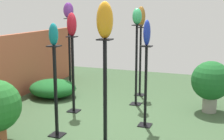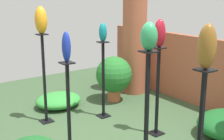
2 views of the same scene
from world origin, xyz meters
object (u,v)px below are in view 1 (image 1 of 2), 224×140
pedestal_ruby (73,78)px  pedestal_bronze (140,64)px  art_vase_amber (105,20)px  pedestal_jade (136,68)px  pedestal_cobalt (146,90)px  art_vase_jade (137,16)px  pedestal_violet (70,57)px  art_vase_cobalt (147,33)px  pedestal_teal (56,95)px  art_vase_teal (53,34)px  art_vase_ruby (72,24)px  art_vase_violet (68,10)px  potted_plant_back_center (211,82)px  pedestal_amber (105,104)px  art_vase_bronze (141,17)px

pedestal_ruby → pedestal_bronze: size_ratio=0.94×
art_vase_amber → pedestal_jade: bearing=6.3°
pedestal_cobalt → art_vase_jade: art_vase_jade is taller
pedestal_ruby → pedestal_bronze: bearing=-29.9°
pedestal_violet → art_vase_cobalt: bearing=-126.1°
pedestal_teal → art_vase_teal: 0.86m
pedestal_cobalt → art_vase_jade: bearing=23.7°
pedestal_cobalt → pedestal_jade: 1.10m
art_vase_ruby → art_vase_amber: 1.83m
pedestal_violet → art_vase_violet: bearing=0.0°
pedestal_teal → potted_plant_back_center: pedestal_teal is taller
pedestal_cobalt → art_vase_amber: bearing=170.5°
art_vase_teal → art_vase_ruby: bearing=14.3°
art_vase_violet → art_vase_amber: bearing=-144.7°
pedestal_amber → art_vase_teal: art_vase_teal is taller
pedestal_amber → art_vase_ruby: bearing=39.6°
art_vase_bronze → potted_plant_back_center: (-0.61, -1.44, -1.09)m
pedestal_jade → art_vase_ruby: (-0.78, 0.92, 0.84)m
art_vase_jade → potted_plant_back_center: size_ratio=0.33×
art_vase_jade → art_vase_bronze: size_ratio=0.72×
art_vase_teal → potted_plant_back_center: size_ratio=0.33×
art_vase_teal → art_vase_bronze: art_vase_bronze is taller
art_vase_cobalt → art_vase_amber: size_ratio=0.90×
pedestal_jade → art_vase_cobalt: art_vase_cobalt is taller
pedestal_jade → pedestal_violet: pedestal_violet is taller
pedestal_bronze → art_vase_cobalt: 1.91m
pedestal_jade → art_vase_bronze: bearing=9.0°
art_vase_ruby → art_vase_violet: bearing=30.1°
potted_plant_back_center → art_vase_teal: bearing=132.9°
pedestal_cobalt → art_vase_ruby: bearing=80.8°
pedestal_bronze → art_vase_cobalt: bearing=-161.8°
pedestal_cobalt → pedestal_teal: bearing=126.6°
art_vase_ruby → pedestal_cobalt: bearing=-99.2°
pedestal_teal → pedestal_jade: pedestal_jade is taller
pedestal_cobalt → art_vase_cobalt: (0.00, 0.00, 0.87)m
pedestal_jade → art_vase_bronze: (0.65, 0.10, 0.94)m
pedestal_amber → art_vase_jade: art_vase_jade is taller
pedestal_amber → art_vase_jade: size_ratio=4.89×
pedestal_ruby → art_vase_teal: size_ratio=4.39×
pedestal_teal → art_vase_violet: size_ratio=3.89×
pedestal_cobalt → art_vase_teal: 1.63m
pedestal_violet → pedestal_amber: bearing=-144.7°
pedestal_cobalt → art_vase_cobalt: size_ratio=3.30×
pedestal_bronze → art_vase_jade: 1.20m
art_vase_amber → art_vase_violet: 3.36m
art_vase_amber → potted_plant_back_center: art_vase_amber is taller
pedestal_cobalt → potted_plant_back_center: bearing=-40.9°
art_vase_ruby → art_vase_teal: (-1.03, -0.26, -0.08)m
pedestal_cobalt → art_vase_jade: size_ratio=4.20×
pedestal_jade → art_vase_teal: art_vase_teal is taller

